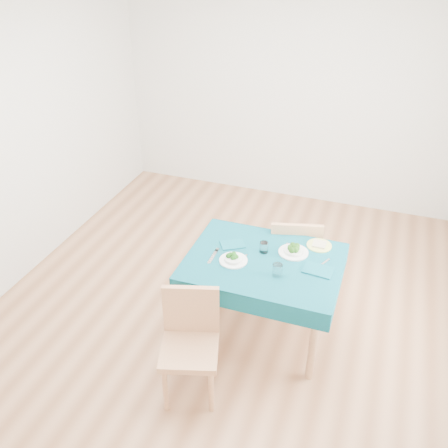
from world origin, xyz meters
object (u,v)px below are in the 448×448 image
(chair_near, at_px, (189,342))
(chair_far, at_px, (294,242))
(table, at_px, (262,298))
(side_plate, at_px, (319,245))
(bowl_near, at_px, (233,258))
(bowl_far, at_px, (294,249))

(chair_near, distance_m, chair_far, 1.49)
(table, xyz_separation_m, side_plate, (0.37, 0.34, 0.38))
(bowl_near, bearing_deg, table, 21.98)
(table, relative_size, bowl_far, 5.01)
(chair_near, relative_size, bowl_far, 4.24)
(chair_far, bearing_deg, chair_near, 58.48)
(chair_near, distance_m, side_plate, 1.34)
(table, distance_m, chair_far, 0.68)
(table, xyz_separation_m, chair_far, (0.11, 0.65, 0.17))
(chair_near, height_order, side_plate, chair_near)
(table, relative_size, side_plate, 5.89)
(bowl_far, xyz_separation_m, side_plate, (0.18, 0.17, -0.03))
(chair_near, xyz_separation_m, bowl_far, (0.51, 0.95, 0.29))
(chair_near, distance_m, bowl_far, 1.12)
(table, distance_m, side_plate, 0.63)
(chair_near, bearing_deg, chair_far, 56.50)
(table, xyz_separation_m, bowl_near, (-0.22, -0.09, 0.41))
(chair_near, relative_size, chair_far, 0.92)
(bowl_far, bearing_deg, chair_far, 100.08)
(chair_near, bearing_deg, table, 51.02)
(chair_far, bearing_deg, table, 65.43)
(chair_near, height_order, bowl_near, chair_near)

